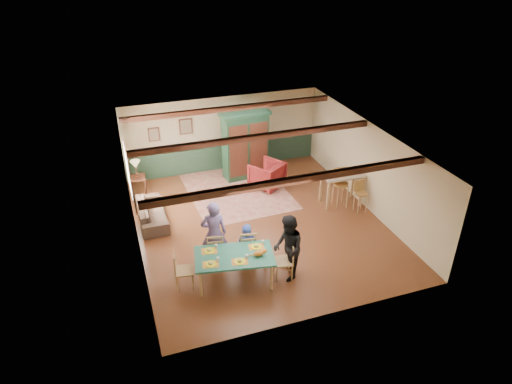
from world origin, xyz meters
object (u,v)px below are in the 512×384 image
object	(u,v)px
dining_chair_end_left	(184,270)
sofa	(152,212)
person_man	(214,233)
bar_stool_right	(361,197)
dining_table	(235,269)
dining_chair_far_right	(247,245)
person_child	(247,243)
armchair	(267,175)
dining_chair_end_right	(283,261)
dining_chair_far_left	(215,248)
counter_table	(341,189)
table_lamp	(136,169)
armoire	(245,145)
bar_stool_left	(341,188)
person_woman	(288,248)
cat	(259,253)
end_table	(138,185)

from	to	relation	value
dining_chair_end_left	sofa	bearing A→B (deg)	16.61
dining_chair_end_left	person_man	distance (m)	1.22
person_man	bar_stool_right	distance (m)	4.98
dining_table	person_man	xyz separation A→B (m)	(-0.26, 0.90, 0.51)
dining_chair_far_right	person_child	bearing A→B (deg)	-90.00
armchair	dining_chair_end_left	bearing A→B (deg)	15.43
dining_chair_end_right	person_man	world-z (taller)	person_man
dining_chair_far_left	counter_table	size ratio (longest dim) A/B	0.79
person_child	table_lamp	bearing A→B (deg)	-52.59
armoire	sofa	world-z (taller)	armoire
dining_chair_far_right	table_lamp	xyz separation A→B (m)	(-2.29, 4.60, 0.42)
dining_chair_far_right	person_child	world-z (taller)	person_child
bar_stool_left	table_lamp	bearing A→B (deg)	157.12
dining_chair_end_right	table_lamp	bearing A→B (deg)	-141.53
person_woman	sofa	size ratio (longest dim) A/B	0.88
person_woman	bar_stool_right	bearing A→B (deg)	133.41
cat	bar_stool_left	world-z (taller)	bar_stool_left
person_man	person_woman	size ratio (longest dim) A/B	1.05
armoire	table_lamp	world-z (taller)	armoire
end_table	counter_table	distance (m)	6.58
sofa	table_lamp	xyz separation A→B (m)	(-0.20, 1.80, 0.63)
cat	counter_table	size ratio (longest dim) A/B	0.30
person_child	cat	world-z (taller)	person_child
person_man	bar_stool_right	bearing A→B (deg)	-157.88
cat	dining_chair_far_left	bearing A→B (deg)	139.20
dining_chair_far_left	dining_chair_end_right	world-z (taller)	same
armchair	end_table	world-z (taller)	armchair
dining_chair_end_left	sofa	distance (m)	3.27
table_lamp	bar_stool_right	size ratio (longest dim) A/B	0.56
sofa	end_table	size ratio (longest dim) A/B	3.12
armoire	counter_table	bearing A→B (deg)	-56.16
dining_chair_far_right	table_lamp	distance (m)	5.15
person_child	counter_table	xyz separation A→B (m)	(3.69, 1.81, -0.00)
person_woman	armchair	bearing A→B (deg)	176.33
dining_chair_far_left	person_man	xyz separation A→B (m)	(0.02, 0.08, 0.41)
dining_table	armchair	distance (m)	5.01
cat	bar_stool_right	world-z (taller)	bar_stool_right
person_man	cat	size ratio (longest dim) A/B	4.79
dining_chair_far_right	end_table	distance (m)	5.14
armchair	sofa	size ratio (longest dim) A/B	0.51
person_man	end_table	bearing A→B (deg)	-60.92
cat	end_table	bearing A→B (deg)	123.06
dining_table	end_table	size ratio (longest dim) A/B	3.00
armchair	sofa	bearing A→B (deg)	-20.56
person_woman	bar_stool_right	distance (m)	3.96
armchair	table_lamp	distance (m)	4.30
person_man	counter_table	size ratio (longest dim) A/B	1.43
counter_table	person_man	bearing A→B (deg)	-159.79
sofa	dining_table	bearing A→B (deg)	-155.65
dining_chair_far_left	cat	world-z (taller)	dining_chair_far_left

